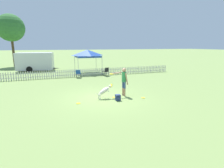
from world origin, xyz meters
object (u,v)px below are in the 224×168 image
at_px(frisbee_near_dog, 78,103).
at_px(tree_left_grove, 11,28).
at_px(folding_chair_center, 106,71).
at_px(canopy_tent_main, 88,54).
at_px(equipment_trailer, 35,61).
at_px(leaping_dog, 105,90).
at_px(handler_person, 123,78).
at_px(frisbee_midfield, 143,98).
at_px(backpack_on_grass, 118,98).
at_px(folding_chair_blue_left, 78,73).
at_px(frisbee_near_handler, 114,97).

height_order(frisbee_near_dog, tree_left_grove, tree_left_grove).
height_order(folding_chair_center, canopy_tent_main, canopy_tent_main).
relative_size(frisbee_near_dog, equipment_trailer, 0.04).
xyz_separation_m(leaping_dog, folding_chair_center, (2.47, 7.47, 0.04)).
bearing_deg(frisbee_near_dog, handler_person, 11.37).
bearing_deg(tree_left_grove, handler_person, -65.26).
distance_m(leaping_dog, frisbee_near_dog, 1.75).
relative_size(frisbee_midfield, canopy_tent_main, 0.09).
xyz_separation_m(backpack_on_grass, folding_chair_blue_left, (-0.99, 8.00, 0.30)).
bearing_deg(tree_left_grove, frisbee_near_dog, -73.03).
bearing_deg(handler_person, backpack_on_grass, 132.22).
relative_size(frisbee_near_handler, frisbee_near_dog, 1.00).
distance_m(handler_person, backpack_on_grass, 1.41).
xyz_separation_m(leaping_dog, equipment_trailer, (-4.58, 13.98, 0.69)).
distance_m(leaping_dog, folding_chair_blue_left, 7.38).
bearing_deg(frisbee_near_dog, tree_left_grove, 106.97).
relative_size(backpack_on_grass, equipment_trailer, 0.07).
bearing_deg(handler_person, folding_chair_blue_left, 5.38).
relative_size(handler_person, folding_chair_blue_left, 2.20).
bearing_deg(tree_left_grove, equipment_trailer, -61.56).
bearing_deg(folding_chair_blue_left, canopy_tent_main, -102.63).
height_order(frisbee_midfield, tree_left_grove, tree_left_grove).
distance_m(backpack_on_grass, equipment_trailer, 15.54).
xyz_separation_m(handler_person, canopy_tent_main, (-0.12, 9.96, 1.10)).
relative_size(leaping_dog, canopy_tent_main, 0.44).
bearing_deg(folding_chair_blue_left, folding_chair_center, -161.45).
xyz_separation_m(frisbee_near_handler, equipment_trailer, (-5.18, 14.02, 1.17)).
distance_m(canopy_tent_main, equipment_trailer, 6.98).
height_order(frisbee_midfield, canopy_tent_main, canopy_tent_main).
relative_size(frisbee_near_handler, frisbee_midfield, 1.00).
distance_m(handler_person, folding_chair_blue_left, 7.41).
relative_size(frisbee_near_handler, backpack_on_grass, 0.65).
bearing_deg(frisbee_near_handler, folding_chair_center, 75.95).
bearing_deg(handler_person, canopy_tent_main, -7.03).
relative_size(frisbee_near_handler, equipment_trailer, 0.04).
bearing_deg(frisbee_near_handler, equipment_trailer, 110.27).
relative_size(leaping_dog, equipment_trailer, 0.23).
height_order(handler_person, folding_chair_blue_left, handler_person).
relative_size(frisbee_midfield, equipment_trailer, 0.04).
distance_m(frisbee_midfield, equipment_trailer, 16.21).
height_order(frisbee_near_dog, backpack_on_grass, backpack_on_grass).
bearing_deg(frisbee_midfield, frisbee_near_dog, 175.77).
relative_size(leaping_dog, folding_chair_blue_left, 1.48).
bearing_deg(equipment_trailer, frisbee_near_handler, -62.02).
bearing_deg(equipment_trailer, handler_person, -59.26).
relative_size(frisbee_near_dog, frisbee_midfield, 1.00).
bearing_deg(frisbee_near_handler, tree_left_grove, 112.85).
bearing_deg(folding_chair_center, canopy_tent_main, -83.76).
bearing_deg(folding_chair_blue_left, frisbee_midfield, 124.57).
bearing_deg(folding_chair_blue_left, equipment_trailer, -41.02).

